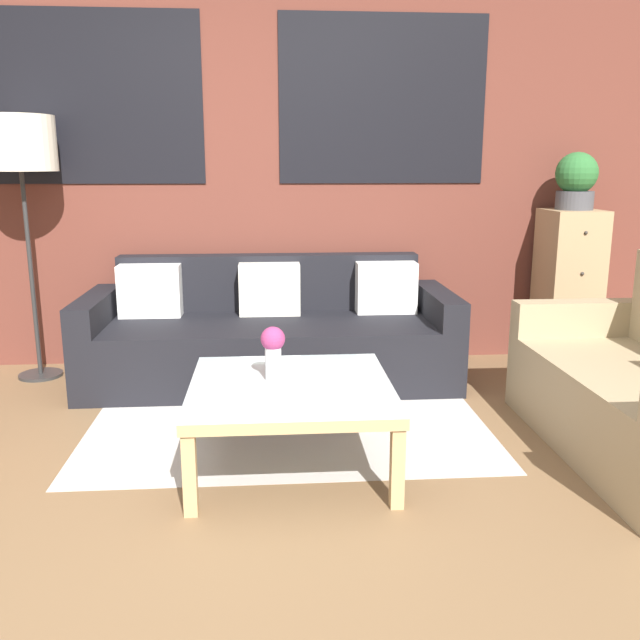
# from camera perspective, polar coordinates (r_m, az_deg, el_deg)

# --- Properties ---
(ground_plane) EXTENTS (16.00, 16.00, 0.00)m
(ground_plane) POSITION_cam_1_polar(r_m,az_deg,el_deg) (2.70, -7.66, -17.72)
(ground_plane) COLOR brown
(wall_back_brick) EXTENTS (8.40, 0.09, 2.80)m
(wall_back_brick) POSITION_cam_1_polar(r_m,az_deg,el_deg) (4.76, -6.54, 13.26)
(wall_back_brick) COLOR brown
(wall_back_brick) RESTS_ON ground_plane
(rug) EXTENTS (2.13, 1.55, 0.00)m
(rug) POSITION_cam_1_polar(r_m,az_deg,el_deg) (3.78, -2.73, -8.34)
(rug) COLOR #BCB7B2
(rug) RESTS_ON ground_plane
(couch_dark) EXTENTS (2.34, 0.88, 0.78)m
(couch_dark) POSITION_cam_1_polar(r_m,az_deg,el_deg) (4.41, -4.20, -1.43)
(couch_dark) COLOR black
(couch_dark) RESTS_ON ground_plane
(coffee_table) EXTENTS (0.91, 0.91, 0.41)m
(coffee_table) POSITION_cam_1_polar(r_m,az_deg,el_deg) (3.10, -2.48, -6.35)
(coffee_table) COLOR silver
(coffee_table) RESTS_ON ground_plane
(floor_lamp) EXTENTS (0.45, 0.45, 1.67)m
(floor_lamp) POSITION_cam_1_polar(r_m,az_deg,el_deg) (4.69, -23.99, 12.88)
(floor_lamp) COLOR #2D2D2D
(floor_lamp) RESTS_ON ground_plane
(drawer_cabinet) EXTENTS (0.36, 0.42, 1.08)m
(drawer_cabinet) POSITION_cam_1_polar(r_m,az_deg,el_deg) (5.00, 20.10, 2.53)
(drawer_cabinet) COLOR tan
(drawer_cabinet) RESTS_ON ground_plane
(potted_plant) EXTENTS (0.28, 0.28, 0.38)m
(potted_plant) POSITION_cam_1_polar(r_m,az_deg,el_deg) (4.93, 20.76, 10.94)
(potted_plant) COLOR #47474C
(potted_plant) RESTS_ON drawer_cabinet
(flower_vase) EXTENTS (0.11, 0.11, 0.25)m
(flower_vase) POSITION_cam_1_polar(r_m,az_deg,el_deg) (3.09, -3.98, -2.39)
(flower_vase) COLOR silver
(flower_vase) RESTS_ON coffee_table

